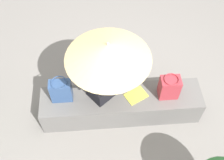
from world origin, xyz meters
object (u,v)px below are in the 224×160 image
person_seated (102,76)px  magazine (136,95)px  handbag_black (169,87)px  tote_bag_canvas (61,91)px  parasol (108,52)px

person_seated → magazine: size_ratio=3.21×
handbag_black → tote_bag_canvas: size_ratio=0.96×
handbag_black → magazine: handbag_black is taller
person_seated → handbag_black: bearing=174.7°
person_seated → handbag_black: (-0.87, 0.08, -0.22)m
handbag_black → magazine: bearing=-1.6°
parasol → handbag_black: bearing=175.0°
tote_bag_canvas → magazine: (-0.98, 0.04, -0.17)m
person_seated → parasol: bearing=171.7°
person_seated → magazine: 0.59m
parasol → tote_bag_canvas: size_ratio=2.71×
parasol → magazine: bearing=171.1°
magazine → handbag_black: bearing=150.7°
parasol → person_seated: bearing=-8.3°
person_seated → magazine: bearing=171.2°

